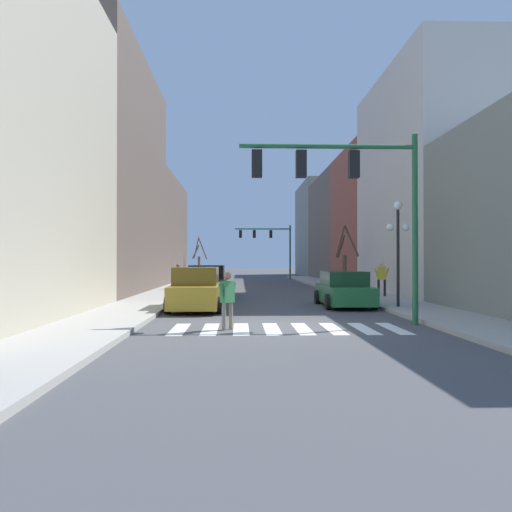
{
  "coord_description": "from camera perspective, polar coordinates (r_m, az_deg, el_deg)",
  "views": [
    {
      "loc": [
        -1.4,
        -15.06,
        2.0
      ],
      "look_at": [
        -0.28,
        18.41,
        2.31
      ],
      "focal_mm": 35.0,
      "sensor_mm": 36.0,
      "label": 1
    }
  ],
  "objects": [
    {
      "name": "ground_plane",
      "position": [
        15.26,
        3.4,
        -8.06
      ],
      "size": [
        240.0,
        240.0,
        0.0
      ],
      "primitive_type": "plane",
      "color": "#4C4C4F"
    },
    {
      "name": "sidewalk_left",
      "position": [
        15.77,
        -17.65,
        -7.52
      ],
      "size": [
        2.65,
        90.0,
        0.15
      ],
      "color": "#ADA89E",
      "rests_on": "ground_plane"
    },
    {
      "name": "sidewalk_right",
      "position": [
        16.74,
        23.16,
        -7.09
      ],
      "size": [
        2.65,
        90.0,
        0.15
      ],
      "color": "#ADA89E",
      "rests_on": "ground_plane"
    },
    {
      "name": "building_row_left",
      "position": [
        31.37,
        -17.88,
        6.96
      ],
      "size": [
        6.0,
        44.31,
        14.0
      ],
      "color": "#BCB299",
      "rests_on": "ground_plane"
    },
    {
      "name": "building_row_right",
      "position": [
        45.37,
        12.62,
        4.04
      ],
      "size": [
        6.0,
        65.33,
        12.95
      ],
      "color": "gray",
      "rests_on": "ground_plane"
    },
    {
      "name": "crosswalk_stripes",
      "position": [
        14.77,
        3.59,
        -8.3
      ],
      "size": [
        6.75,
        2.6,
        0.01
      ],
      "color": "white",
      "rests_on": "ground_plane"
    },
    {
      "name": "traffic_signal_near",
      "position": [
        15.87,
        10.65,
        8.03
      ],
      "size": [
        5.57,
        0.28,
        5.94
      ],
      "color": "#236038",
      "rests_on": "ground_plane"
    },
    {
      "name": "traffic_signal_far",
      "position": [
        53.59,
        1.52,
        1.92
      ],
      "size": [
        6.02,
        0.28,
        5.82
      ],
      "color": "#236038",
      "rests_on": "ground_plane"
    },
    {
      "name": "street_lamp_right_corner",
      "position": [
        20.89,
        15.92,
        2.68
      ],
      "size": [
        0.95,
        0.36,
        4.25
      ],
      "color": "black",
      "rests_on": "sidewalk_right"
    },
    {
      "name": "car_parked_left_far",
      "position": [
        20.33,
        -6.83,
        -3.89
      ],
      "size": [
        2.11,
        4.75,
        1.73
      ],
      "rotation": [
        0.0,
        0.0,
        1.57
      ],
      "color": "#A38423",
      "rests_on": "ground_plane"
    },
    {
      "name": "car_parked_left_near",
      "position": [
        22.07,
        10.01,
        -3.84
      ],
      "size": [
        2.09,
        4.62,
        1.54
      ],
      "rotation": [
        0.0,
        0.0,
        1.57
      ],
      "color": "#236B38",
      "rests_on": "ground_plane"
    },
    {
      "name": "car_at_intersection",
      "position": [
        26.5,
        -5.59,
        -3.09
      ],
      "size": [
        2.21,
        4.41,
        1.76
      ],
      "rotation": [
        0.0,
        0.0,
        1.57
      ],
      "color": "black",
      "rests_on": "ground_plane"
    },
    {
      "name": "pedestrian_waiting_at_curb",
      "position": [
        32.56,
        -8.91,
        -2.08
      ],
      "size": [
        0.53,
        0.58,
        1.63
      ],
      "rotation": [
        0.0,
        0.0,
        5.45
      ],
      "color": "#282D47",
      "rests_on": "sidewalk_left"
    },
    {
      "name": "pedestrian_crossing_street",
      "position": [
        26.82,
        14.17,
        -2.17
      ],
      "size": [
        0.77,
        0.35,
        1.82
      ],
      "rotation": [
        0.0,
        0.0,
        2.85
      ],
      "color": "black",
      "rests_on": "sidewalk_right"
    },
    {
      "name": "pedestrian_on_right_sidewalk",
      "position": [
        14.45,
        -3.28,
        -4.54
      ],
      "size": [
        0.56,
        0.58,
        1.67
      ],
      "rotation": [
        0.0,
        0.0,
        3.95
      ],
      "color": "#7A705B",
      "rests_on": "ground_plane"
    },
    {
      "name": "street_tree_left_far",
      "position": [
        51.19,
        -6.53,
        -0.51
      ],
      "size": [
        1.65,
        1.67,
        4.33
      ],
      "color": "brown",
      "rests_on": "sidewalk_left"
    },
    {
      "name": "street_tree_right_far",
      "position": [
        32.97,
        10.14,
        -0.58
      ],
      "size": [
        1.47,
        1.31,
        4.18
      ],
      "color": "brown",
      "rests_on": "sidewalk_right"
    }
  ]
}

